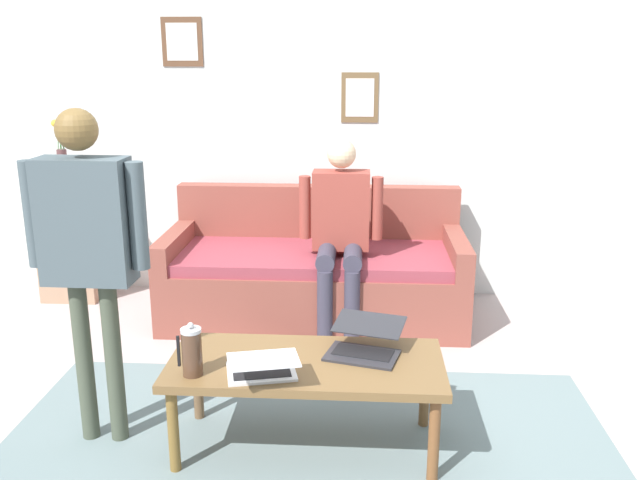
# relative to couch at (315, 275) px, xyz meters

# --- Properties ---
(ground_plane) EXTENTS (7.68, 7.68, 0.00)m
(ground_plane) POSITION_rel_couch_xyz_m (-0.10, 1.62, -0.30)
(ground_plane) COLOR #AF9F9D
(area_rug) EXTENTS (2.95, 1.84, 0.01)m
(area_rug) POSITION_rel_couch_xyz_m (-0.08, 1.77, -0.30)
(area_rug) COLOR slate
(area_rug) RESTS_ON ground_plane
(back_wall) EXTENTS (7.04, 0.11, 2.70)m
(back_wall) POSITION_rel_couch_xyz_m (-0.10, -0.58, 1.05)
(back_wall) COLOR silver
(back_wall) RESTS_ON ground_plane
(couch) EXTENTS (2.07, 0.90, 0.88)m
(couch) POSITION_rel_couch_xyz_m (0.00, 0.00, 0.00)
(couch) COLOR brown
(couch) RESTS_ON ground_plane
(coffee_table) EXTENTS (1.27, 0.57, 0.45)m
(coffee_table) POSITION_rel_couch_xyz_m (-0.08, 1.67, 0.10)
(coffee_table) COLOR brown
(coffee_table) RESTS_ON ground_plane
(laptop_left) EXTENTS (0.41, 0.41, 0.13)m
(laptop_left) POSITION_rel_couch_xyz_m (-0.35, 1.57, 0.19)
(laptop_left) COLOR #28282D
(laptop_left) RESTS_ON coffee_table
(laptop_center) EXTENTS (0.37, 0.40, 0.13)m
(laptop_center) POSITION_rel_couch_xyz_m (0.10, 1.84, 0.19)
(laptop_center) COLOR silver
(laptop_center) RESTS_ON coffee_table
(french_press) EXTENTS (0.11, 0.09, 0.25)m
(french_press) POSITION_rel_couch_xyz_m (0.41, 1.84, 0.26)
(french_press) COLOR #4C3323
(french_press) RESTS_ON coffee_table
(side_shelf) EXTENTS (0.42, 0.32, 0.94)m
(side_shelf) POSITION_rel_couch_xyz_m (1.87, -0.26, 0.17)
(side_shelf) COLOR #A27E63
(side_shelf) RESTS_ON ground_plane
(flower_vase) EXTENTS (0.10, 0.09, 0.41)m
(flower_vase) POSITION_rel_couch_xyz_m (1.87, -0.26, 0.83)
(flower_vase) COLOR brown
(flower_vase) RESTS_ON side_shelf
(person_standing) EXTENTS (0.56, 0.18, 1.59)m
(person_standing) POSITION_rel_couch_xyz_m (0.91, 1.65, 0.71)
(person_standing) COLOR #444B3C
(person_standing) RESTS_ON ground_plane
(person_seated) EXTENTS (0.55, 0.51, 1.28)m
(person_seated) POSITION_rel_couch_xyz_m (-0.19, 0.23, 0.42)
(person_seated) COLOR #3A3646
(person_seated) RESTS_ON ground_plane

